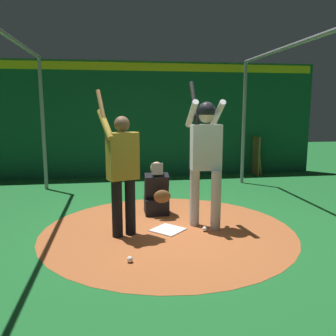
% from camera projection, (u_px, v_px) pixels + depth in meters
% --- Properties ---
extents(ground_plane, '(25.42, 25.42, 0.00)m').
position_uv_depth(ground_plane, '(168.00, 230.00, 5.27)').
color(ground_plane, '#1E6B2D').
extents(dirt_circle, '(3.75, 3.75, 0.01)m').
position_uv_depth(dirt_circle, '(168.00, 230.00, 5.27)').
color(dirt_circle, '#B76033').
rests_on(dirt_circle, ground).
extents(home_plate, '(0.59, 0.59, 0.01)m').
position_uv_depth(home_plate, '(168.00, 230.00, 5.27)').
color(home_plate, white).
rests_on(home_plate, dirt_circle).
extents(batter, '(0.68, 0.49, 2.22)m').
position_uv_depth(batter, '(206.00, 152.00, 5.22)').
color(batter, '#BCBCC0').
rests_on(batter, ground).
extents(catcher, '(0.58, 0.40, 0.92)m').
position_uv_depth(catcher, '(157.00, 194.00, 6.01)').
color(catcher, black).
rests_on(catcher, ground).
extents(visitor, '(0.54, 0.59, 2.07)m').
position_uv_depth(visitor, '(122.00, 168.00, 4.90)').
color(visitor, black).
rests_on(visitor, ground).
extents(back_wall, '(0.22, 9.42, 3.01)m').
position_uv_depth(back_wall, '(143.00, 119.00, 9.32)').
color(back_wall, '#145133').
rests_on(back_wall, ground).
extents(cage_frame, '(6.30, 4.70, 2.91)m').
position_uv_depth(cage_frame, '(168.00, 88.00, 4.92)').
color(cage_frame, gray).
rests_on(cage_frame, ground).
extents(bat_rack, '(0.58, 0.19, 1.05)m').
position_uv_depth(bat_rack, '(256.00, 156.00, 9.71)').
color(bat_rack, olive).
rests_on(bat_rack, ground).
extents(baseball_0, '(0.07, 0.07, 0.07)m').
position_uv_depth(baseball_0, '(158.00, 212.00, 6.07)').
color(baseball_0, white).
rests_on(baseball_0, dirt_circle).
extents(baseball_1, '(0.07, 0.07, 0.07)m').
position_uv_depth(baseball_1, '(130.00, 259.00, 4.16)').
color(baseball_1, white).
rests_on(baseball_1, dirt_circle).
extents(baseball_2, '(0.07, 0.07, 0.07)m').
position_uv_depth(baseball_2, '(205.00, 229.00, 5.21)').
color(baseball_2, white).
rests_on(baseball_2, dirt_circle).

